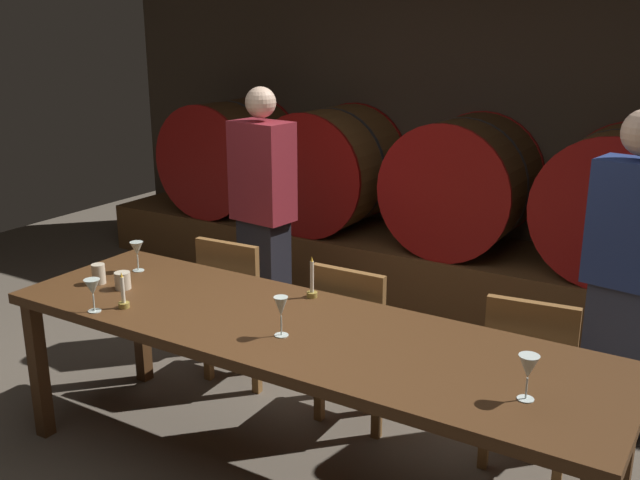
{
  "coord_description": "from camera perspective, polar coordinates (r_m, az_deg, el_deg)",
  "views": [
    {
      "loc": [
        1.85,
        -2.37,
        2.05
      ],
      "look_at": [
        0.18,
        0.35,
        1.08
      ],
      "focal_mm": 40.7,
      "sensor_mm": 36.0,
      "label": 1
    }
  ],
  "objects": [
    {
      "name": "chair_center",
      "position": [
        3.78,
        2.93,
        -7.53
      ],
      "size": [
        0.41,
        0.41,
        0.88
      ],
      "rotation": [
        0.0,
        0.0,
        3.16
      ],
      "color": "brown",
      "rests_on": "ground"
    },
    {
      "name": "wine_glass_far_left",
      "position": [
        3.92,
        -14.2,
        -0.73
      ],
      "size": [
        0.07,
        0.07,
        0.16
      ],
      "color": "silver",
      "rests_on": "dining_table"
    },
    {
      "name": "ground_plane",
      "position": [
        3.64,
        -5.61,
        -17.5
      ],
      "size": [
        9.15,
        9.15,
        0.0
      ],
      "primitive_type": "plane",
      "color": "brown"
    },
    {
      "name": "wine_barrel_right",
      "position": [
        5.19,
        22.49,
        2.73
      ],
      "size": [
        0.99,
        0.85,
        0.99
      ],
      "color": "brown",
      "rests_on": "barrel_shelf"
    },
    {
      "name": "guest_left",
      "position": [
        4.69,
        -4.49,
        1.98
      ],
      "size": [
        0.4,
        0.28,
        1.66
      ],
      "rotation": [
        0.0,
        0.0,
        3.03
      ],
      "color": "black",
      "rests_on": "ground"
    },
    {
      "name": "wine_glass_far_right",
      "position": [
        2.63,
        16.06,
        -9.64
      ],
      "size": [
        0.07,
        0.07,
        0.17
      ],
      "color": "silver",
      "rests_on": "dining_table"
    },
    {
      "name": "back_wall",
      "position": [
        5.88,
        13.3,
        10.72
      ],
      "size": [
        7.04,
        0.24,
        2.93
      ],
      "primitive_type": "cube",
      "color": "#473A2D",
      "rests_on": "ground"
    },
    {
      "name": "cup_left",
      "position": [
        3.81,
        -17.01,
        -2.56
      ],
      "size": [
        0.07,
        0.07,
        0.1
      ],
      "primitive_type": "cylinder",
      "color": "beige",
      "rests_on": "dining_table"
    },
    {
      "name": "wine_glass_center_left",
      "position": [
        3.43,
        -17.46,
        -3.63
      ],
      "size": [
        0.07,
        0.07,
        0.15
      ],
      "color": "silver",
      "rests_on": "dining_table"
    },
    {
      "name": "wine_barrel_left",
      "position": [
        5.93,
        0.89,
        5.65
      ],
      "size": [
        0.99,
        0.85,
        0.99
      ],
      "color": "brown",
      "rests_on": "barrel_shelf"
    },
    {
      "name": "wine_barrel_far_left",
      "position": [
        6.51,
        -7.04,
        6.54
      ],
      "size": [
        0.99,
        0.85,
        0.99
      ],
      "color": "#513319",
      "rests_on": "barrel_shelf"
    },
    {
      "name": "candle_left",
      "position": [
        3.46,
        -15.2,
        -4.45
      ],
      "size": [
        0.05,
        0.05,
        0.17
      ],
      "color": "olive",
      "rests_on": "dining_table"
    },
    {
      "name": "dining_table",
      "position": [
        3.2,
        -1.85,
        -7.84
      ],
      "size": [
        2.81,
        0.83,
        0.78
      ],
      "color": "#4C2D16",
      "rests_on": "ground"
    },
    {
      "name": "guest_right",
      "position": [
        3.83,
        22.99,
        -2.61
      ],
      "size": [
        0.41,
        0.3,
        1.67
      ],
      "rotation": [
        0.0,
        0.0,
        2.98
      ],
      "color": "#33384C",
      "rests_on": "ground"
    },
    {
      "name": "wine_glass_center_right",
      "position": [
        3.03,
        -3.09,
        -5.36
      ],
      "size": [
        0.06,
        0.06,
        0.17
      ],
      "color": "silver",
      "rests_on": "dining_table"
    },
    {
      "name": "wine_barrel_center",
      "position": [
        5.45,
        11.16,
        4.34
      ],
      "size": [
        0.99,
        0.85,
        0.99
      ],
      "color": "#513319",
      "rests_on": "barrel_shelf"
    },
    {
      "name": "chair_left",
      "position": [
        4.23,
        -6.34,
        -4.88
      ],
      "size": [
        0.42,
        0.42,
        0.88
      ],
      "rotation": [
        0.0,
        0.0,
        3.2
      ],
      "color": "brown",
      "rests_on": "ground"
    },
    {
      "name": "candle_right",
      "position": [
        3.46,
        -0.64,
        -3.64
      ],
      "size": [
        0.05,
        0.05,
        0.2
      ],
      "color": "olive",
      "rests_on": "dining_table"
    },
    {
      "name": "cup_right",
      "position": [
        3.7,
        -15.26,
        -3.09
      ],
      "size": [
        0.08,
        0.08,
        0.08
      ],
      "primitive_type": "cylinder",
      "color": "beige",
      "rests_on": "dining_table"
    },
    {
      "name": "chair_right",
      "position": [
        3.54,
        16.22,
        -10.02
      ],
      "size": [
        0.44,
        0.44,
        0.88
      ],
      "rotation": [
        0.0,
        0.0,
        3.26
      ],
      "color": "brown",
      "rests_on": "ground"
    },
    {
      "name": "barrel_shelf",
      "position": [
        5.64,
        10.65,
        -2.51
      ],
      "size": [
        6.34,
        0.9,
        0.41
      ],
      "primitive_type": "cube",
      "color": "brown",
      "rests_on": "ground"
    }
  ]
}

